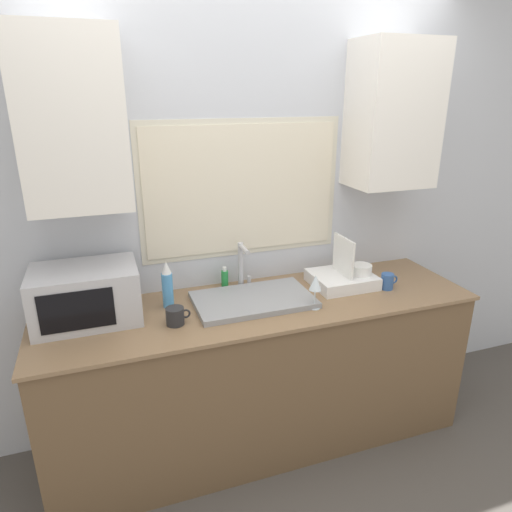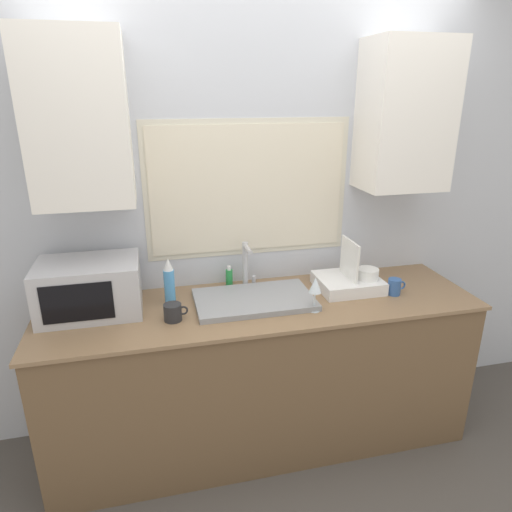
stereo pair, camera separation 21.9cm
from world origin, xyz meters
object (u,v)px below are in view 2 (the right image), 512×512
mug_near_sink (173,312)px  wine_glass (315,286)px  dish_rack (350,280)px  spray_bottle (169,282)px  faucet (247,262)px  microwave (90,287)px  soap_bottle (229,278)px

mug_near_sink → wine_glass: bearing=-5.3°
dish_rack → wine_glass: (-0.29, -0.22, 0.09)m
mug_near_sink → spray_bottle: bearing=90.5°
mug_near_sink → wine_glass: size_ratio=0.65×
faucet → spray_bottle: bearing=-166.5°
microwave → spray_bottle: microwave is taller
microwave → spray_bottle: 0.40m
faucet → wine_glass: faucet is taller
mug_near_sink → microwave: bearing=154.4°
faucet → mug_near_sink: faucet is taller
faucet → dish_rack: size_ratio=0.77×
mug_near_sink → dish_rack: bearing=8.5°
microwave → wine_glass: bearing=-13.0°
soap_bottle → mug_near_sink: bearing=-135.2°
soap_bottle → wine_glass: wine_glass is taller
faucet → spray_bottle: (-0.44, -0.11, -0.03)m
microwave → wine_glass: microwave is taller
faucet → soap_bottle: faucet is taller
microwave → mug_near_sink: bearing=-25.6°
spray_bottle → mug_near_sink: bearing=-89.5°
faucet → microwave: (-0.84, -0.12, -0.02)m
faucet → spray_bottle: size_ratio=1.06×
soap_bottle → wine_glass: bearing=-47.6°
dish_rack → soap_bottle: 0.69m
soap_bottle → wine_glass: 0.56m
dish_rack → wine_glass: 0.38m
dish_rack → mug_near_sink: dish_rack is taller
soap_bottle → wine_glass: size_ratio=0.69×
faucet → mug_near_sink: size_ratio=2.22×
soap_bottle → mug_near_sink: (-0.34, -0.34, -0.01)m
soap_bottle → faucet: bearing=-17.7°
soap_bottle → dish_rack: bearing=-15.8°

